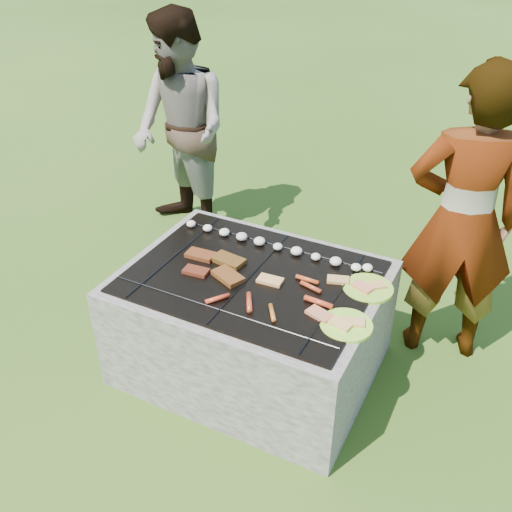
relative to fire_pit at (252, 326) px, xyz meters
The scene contains 10 objects.
lawn 0.28m from the fire_pit, ahead, with size 60.00×60.00×0.00m, color #274912.
fire_pit is the anchor object (origin of this frame).
mushrooms 0.45m from the fire_pit, 90.73° to the left, with size 1.11×0.08×0.04m.
pork_slabs 0.39m from the fire_pit, behind, with size 0.40×0.27×0.03m.
sausages 0.42m from the fire_pit, 28.55° to the right, with size 0.56×0.41×0.03m.
bread_on_grate 0.45m from the fire_pit, ahead, with size 0.45×0.40×0.02m.
plate_far 0.67m from the fire_pit, 16.37° to the left, with size 0.26×0.26×0.03m.
plate_near 0.67m from the fire_pit, 15.34° to the right, with size 0.32×0.32×0.03m.
cook 1.23m from the fire_pit, 36.11° to the left, with size 0.60×0.40×1.65m, color #9D9483.
bystander 1.69m from the fire_pit, 135.76° to the left, with size 0.80×0.62×1.64m, color gray.
Camera 1 is at (1.11, -2.11, 2.25)m, focal length 40.00 mm.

